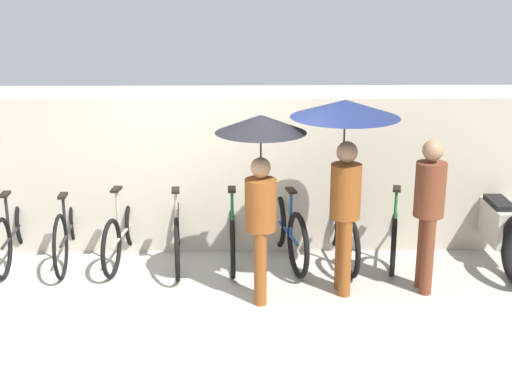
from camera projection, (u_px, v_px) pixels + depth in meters
name	position (u px, v px, depth m)	size (l,w,h in m)	color
ground_plane	(198.00, 317.00, 7.11)	(30.00, 30.00, 0.00)	#9E998E
back_wall	(205.00, 176.00, 8.56)	(13.71, 0.12, 1.89)	#B2A893
parked_bicycle_0	(14.00, 231.00, 8.40)	(0.44, 1.70, 0.99)	black
parked_bicycle_1	(69.00, 228.00, 8.42)	(0.44, 1.80, 1.10)	black
parked_bicycle_2	(123.00, 232.00, 8.41)	(0.44, 1.63, 1.07)	black
parked_bicycle_3	(177.00, 231.00, 8.37)	(0.44, 1.76, 0.98)	black
parked_bicycle_4	(232.00, 231.00, 8.43)	(0.44, 1.69, 1.06)	black
parked_bicycle_5	(287.00, 229.00, 8.40)	(0.52, 1.68, 1.11)	black
parked_bicycle_6	(341.00, 232.00, 8.42)	(0.44, 1.64, 1.02)	black
parked_bicycle_7	(394.00, 230.00, 8.50)	(0.54, 1.67, 1.00)	black
pedestrian_leading	(261.00, 160.00, 7.12)	(0.92, 0.92, 1.95)	brown
pedestrian_center	(345.00, 138.00, 7.27)	(1.13, 1.13, 2.06)	brown
pedestrian_trailing	(429.00, 204.00, 7.43)	(0.32, 0.32, 1.67)	brown
motorcycle	(497.00, 226.00, 8.40)	(0.58, 2.10, 0.95)	black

